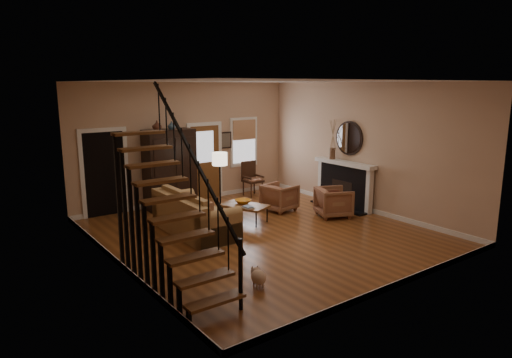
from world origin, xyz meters
TOP-DOWN VIEW (x-y plane):
  - room at (-0.41, 1.76)m, footprint 7.00×7.33m
  - staircase at (-2.78, -1.30)m, footprint 0.94×2.80m
  - fireplace at (3.13, 0.50)m, footprint 0.33×1.95m
  - armoire at (-0.70, 3.15)m, footprint 1.30×0.60m
  - vase_a at (-1.05, 3.05)m, footprint 0.24×0.24m
  - vase_b at (-0.65, 3.05)m, footprint 0.20×0.20m
  - sofa at (-1.19, 0.93)m, footprint 1.00×2.32m
  - coffee_table at (0.18, 0.96)m, footprint 1.00×1.25m
  - bowl at (0.23, 1.11)m, footprint 0.37×0.37m
  - books at (0.06, 0.66)m, footprint 0.20×0.27m
  - armchair_left at (2.22, 0.02)m, footprint 1.05×1.04m
  - armchair_right at (1.48, 1.24)m, footprint 0.90×0.88m
  - floor_lamp at (-0.09, 1.63)m, footprint 0.47×0.47m
  - side_chair at (1.85, 2.95)m, footprint 0.54×0.54m
  - dog at (-1.70, -2.13)m, footprint 0.35×0.45m

SIDE VIEW (x-z plane):
  - dog at x=-1.70m, z-range 0.00..0.28m
  - coffee_table at x=0.18m, z-range 0.00..0.42m
  - armchair_right at x=1.48m, z-range 0.00..0.71m
  - armchair_left at x=2.22m, z-range 0.00..0.73m
  - sofa at x=-1.19m, z-range 0.00..0.86m
  - books at x=0.06m, z-range 0.42..0.47m
  - bowl at x=0.23m, z-range 0.42..0.51m
  - side_chair at x=1.85m, z-range 0.00..1.02m
  - fireplace at x=3.13m, z-range -0.41..1.89m
  - floor_lamp at x=-0.09m, z-range 0.00..1.62m
  - armoire at x=-0.70m, z-range 0.00..2.10m
  - room at x=-0.41m, z-range -0.14..3.16m
  - staircase at x=-2.78m, z-range 0.00..3.20m
  - vase_b at x=-0.65m, z-range 2.10..2.31m
  - vase_a at x=-1.05m, z-range 2.10..2.35m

